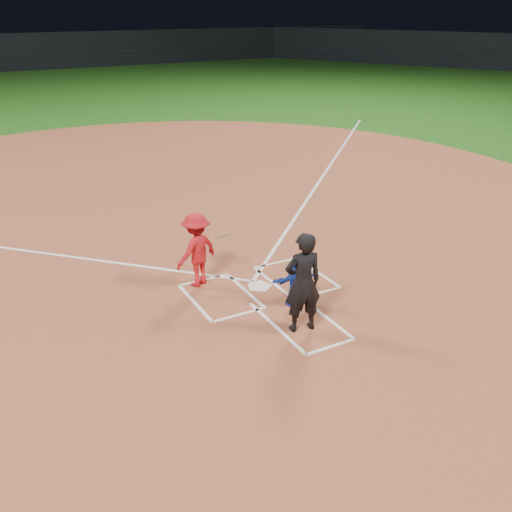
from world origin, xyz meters
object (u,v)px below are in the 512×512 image
home_plate (259,286)px  batter_at_plate (197,250)px  umpire (303,283)px

home_plate → batter_at_plate: (-1.17, 0.79, 0.85)m
home_plate → umpire: size_ratio=0.29×
home_plate → batter_at_plate: 1.64m
umpire → batter_at_plate: (-1.03, 2.77, -0.17)m
umpire → home_plate: bearing=-84.4°
batter_at_plate → home_plate: bearing=-33.9°
umpire → batter_at_plate: 2.96m
home_plate → batter_at_plate: size_ratio=0.35×
home_plate → umpire: umpire is taller
home_plate → umpire: (-0.14, -1.99, 1.02)m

